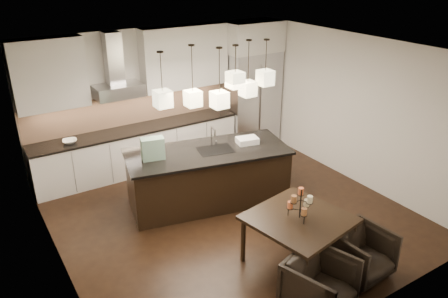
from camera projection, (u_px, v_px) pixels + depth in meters
floor at (230, 215)px, 7.50m from camera, size 5.50×5.50×0.02m
ceiling at (231, 50)px, 6.35m from camera, size 5.50×5.50×0.02m
wall_back at (158, 96)px, 9.06m from camera, size 5.50×0.02×2.80m
wall_front at (368, 221)px, 4.79m from camera, size 5.50×0.02×2.80m
wall_left at (50, 183)px, 5.58m from camera, size 0.02×5.50×2.80m
wall_right at (353, 109)px, 8.27m from camera, size 0.02×5.50×2.80m
refrigerator at (251, 99)px, 9.92m from camera, size 1.20×0.72×2.15m
fridge_panel at (252, 36)px, 9.35m from camera, size 1.26×0.72×0.65m
lower_cabinets at (140, 150)px, 8.89m from camera, size 4.21×0.62×0.88m
countertop at (138, 129)px, 8.70m from camera, size 4.21×0.66×0.04m
backsplash at (131, 109)px, 8.79m from camera, size 4.21×0.02×0.63m
upper_cab_left at (49, 74)px, 7.57m from camera, size 1.25×0.35×1.25m
upper_cab_right at (185, 57)px, 8.86m from camera, size 1.85×0.35×1.25m
hood_canopy at (119, 91)px, 8.26m from camera, size 0.90×0.52×0.24m
hood_chimney at (113, 58)px, 8.10m from camera, size 0.30×0.28×0.96m
fruit_bowl at (70, 141)px, 7.98m from camera, size 0.30×0.30×0.06m
island_body at (208, 177)px, 7.71m from camera, size 2.88×1.65×0.95m
island_top at (208, 152)px, 7.51m from camera, size 2.98×1.75×0.04m
faucet at (211, 136)px, 7.54m from camera, size 0.16×0.28×0.41m
tote_bag at (153, 149)px, 7.12m from camera, size 0.40×0.27×0.37m
food_container at (247, 140)px, 7.76m from camera, size 0.42×0.33×0.11m
dining_table at (297, 240)px, 6.18m from camera, size 1.45×1.45×0.75m
candelabra at (300, 204)px, 5.94m from camera, size 0.42×0.42×0.44m
candle_a at (307, 203)px, 6.04m from camera, size 0.09×0.09×0.10m
candle_b at (290, 205)px, 6.00m from camera, size 0.09×0.09×0.10m
candle_c at (304, 212)px, 5.83m from camera, size 0.09×0.09×0.10m
candle_d at (301, 191)px, 6.02m from camera, size 0.09×0.09×0.10m
candle_e at (294, 199)px, 5.83m from camera, size 0.09×0.09×0.10m
candle_f at (310, 199)px, 5.82m from camera, size 0.09×0.09×0.10m
armchair_left at (320, 284)px, 5.38m from camera, size 0.96×0.97×0.71m
armchair_right at (361, 253)px, 5.97m from camera, size 0.77×0.79×0.68m
pendant_a at (163, 99)px, 6.59m from camera, size 0.24×0.24×0.26m
pendant_b at (193, 98)px, 7.13m from camera, size 0.24×0.24×0.26m
pendant_c at (235, 80)px, 6.99m from camera, size 0.24×0.24×0.26m
pendant_d at (248, 89)px, 7.52m from camera, size 0.24×0.24×0.26m
pendant_e at (265, 78)px, 7.49m from camera, size 0.24×0.24×0.26m
pendant_f at (219, 100)px, 6.92m from camera, size 0.24×0.24×0.26m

